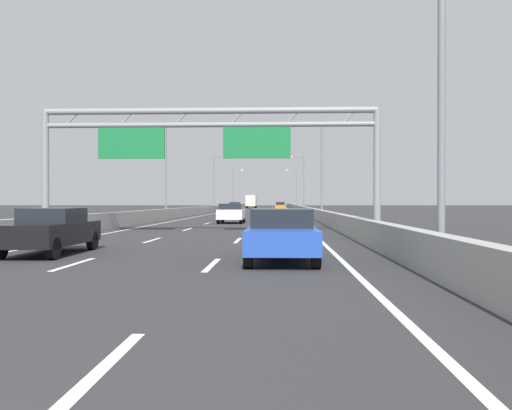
{
  "coord_description": "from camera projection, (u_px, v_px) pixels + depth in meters",
  "views": [
    {
      "loc": [
        3.53,
        -1.79,
        1.64
      ],
      "look_at": [
        -0.11,
        85.88,
        1.07
      ],
      "focal_mm": 39.26,
      "sensor_mm": 36.0,
      "label": 1
    }
  ],
  "objects": [
    {
      "name": "ground_plane",
      "position": [
        260.0,
        210.0,
        101.86
      ],
      "size": [
        260.0,
        260.0,
        0.0
      ],
      "primitive_type": "plane",
      "color": "#2D2D30"
    },
    {
      "name": "lane_dash_left_1",
      "position": [
        74.0,
        264.0,
        14.51
      ],
      "size": [
        0.16,
        3.0,
        0.01
      ],
      "primitive_type": "cube",
      "color": "white",
      "rests_on": "ground_plane"
    },
    {
      "name": "lane_dash_left_2",
      "position": [
        153.0,
        240.0,
        23.51
      ],
      "size": [
        0.16,
        3.0,
        0.01
      ],
      "primitive_type": "cube",
      "color": "white",
      "rests_on": "ground_plane"
    },
    {
      "name": "lane_dash_left_3",
      "position": [
        188.0,
        229.0,
        32.5
      ],
      "size": [
        0.16,
        3.0,
        0.01
      ],
      "primitive_type": "cube",
      "color": "white",
      "rests_on": "ground_plane"
    },
    {
      "name": "lane_dash_left_4",
      "position": [
        207.0,
        223.0,
        41.49
      ],
      "size": [
        0.16,
        3.0,
        0.01
      ],
      "primitive_type": "cube",
      "color": "white",
      "rests_on": "ground_plane"
    },
    {
      "name": "lane_dash_left_5",
      "position": [
        220.0,
        219.0,
        50.48
      ],
      "size": [
        0.16,
        3.0,
        0.01
      ],
      "primitive_type": "cube",
      "color": "white",
      "rests_on": "ground_plane"
    },
    {
      "name": "lane_dash_left_6",
      "position": [
        229.0,
        217.0,
        59.47
      ],
      "size": [
        0.16,
        3.0,
        0.01
      ],
      "primitive_type": "cube",
      "color": "white",
      "rests_on": "ground_plane"
    },
    {
      "name": "lane_dash_left_7",
      "position": [
        236.0,
        215.0,
        68.47
      ],
      "size": [
        0.16,
        3.0,
        0.01
      ],
      "primitive_type": "cube",
      "color": "white",
      "rests_on": "ground_plane"
    },
    {
      "name": "lane_dash_left_8",
      "position": [
        241.0,
        213.0,
        77.46
      ],
      "size": [
        0.16,
        3.0,
        0.01
      ],
      "primitive_type": "cube",
      "color": "white",
      "rests_on": "ground_plane"
    },
    {
      "name": "lane_dash_left_9",
      "position": [
        245.0,
        212.0,
        86.45
      ],
      "size": [
        0.16,
        3.0,
        0.01
      ],
      "primitive_type": "cube",
      "color": "white",
      "rests_on": "ground_plane"
    },
    {
      "name": "lane_dash_left_10",
      "position": [
        248.0,
        211.0,
        95.44
      ],
      "size": [
        0.16,
        3.0,
        0.01
      ],
      "primitive_type": "cube",
      "color": "white",
      "rests_on": "ground_plane"
    },
    {
      "name": "lane_dash_left_11",
      "position": [
        251.0,
        210.0,
        104.43
      ],
      "size": [
        0.16,
        3.0,
        0.01
      ],
      "primitive_type": "cube",
      "color": "white",
      "rests_on": "ground_plane"
    },
    {
      "name": "lane_dash_left_12",
      "position": [
        253.0,
        209.0,
        113.43
      ],
      "size": [
        0.16,
        3.0,
        0.01
      ],
      "primitive_type": "cube",
      "color": "white",
      "rests_on": "ground_plane"
    },
    {
      "name": "lane_dash_left_13",
      "position": [
        255.0,
        209.0,
        122.42
      ],
      "size": [
        0.16,
        3.0,
        0.01
      ],
      "primitive_type": "cube",
      "color": "white",
      "rests_on": "ground_plane"
    },
    {
      "name": "lane_dash_left_14",
      "position": [
        257.0,
        208.0,
        131.41
      ],
      "size": [
        0.16,
        3.0,
        0.01
      ],
      "primitive_type": "cube",
      "color": "white",
      "rests_on": "ground_plane"
    },
    {
      "name": "lane_dash_left_15",
      "position": [
        258.0,
        208.0,
        140.4
      ],
      "size": [
        0.16,
        3.0,
        0.01
      ],
      "primitive_type": "cube",
      "color": "white",
      "rests_on": "ground_plane"
    },
    {
      "name": "lane_dash_left_16",
      "position": [
        259.0,
        207.0,
        149.39
      ],
      "size": [
        0.16,
        3.0,
        0.01
      ],
      "primitive_type": "cube",
      "color": "white",
      "rests_on": "ground_plane"
    },
    {
      "name": "lane_dash_left_17",
      "position": [
        260.0,
        207.0,
        158.39
      ],
      "size": [
        0.16,
        3.0,
        0.01
      ],
      "primitive_type": "cube",
      "color": "white",
      "rests_on": "ground_plane"
    },
    {
      "name": "lane_dash_right_0",
      "position": [
        99.0,
        371.0,
        5.37
      ],
      "size": [
        0.16,
        3.0,
        0.01
      ],
      "primitive_type": "cube",
      "color": "white",
      "rests_on": "ground_plane"
    },
    {
      "name": "lane_dash_right_1",
      "position": [
        212.0,
        265.0,
        14.36
      ],
      "size": [
        0.16,
        3.0,
        0.01
      ],
      "primitive_type": "cube",
      "color": "white",
      "rests_on": "ground_plane"
    },
    {
      "name": "lane_dash_right_2",
      "position": [
        238.0,
        240.0,
        23.36
      ],
      "size": [
        0.16,
        3.0,
        0.01
      ],
      "primitive_type": "cube",
      "color": "white",
      "rests_on": "ground_plane"
    },
    {
      "name": "lane_dash_right_3",
      "position": [
        249.0,
        230.0,
        32.35
      ],
      "size": [
        0.16,
        3.0,
        0.01
      ],
      "primitive_type": "cube",
      "color": "white",
      "rests_on": "ground_plane"
    },
    {
      "name": "lane_dash_right_4",
      "position": [
        256.0,
        223.0,
        41.34
      ],
      "size": [
        0.16,
        3.0,
        0.01
      ],
      "primitive_type": "cube",
      "color": "white",
      "rests_on": "ground_plane"
    },
    {
      "name": "lane_dash_right_5",
      "position": [
        260.0,
        219.0,
        50.33
      ],
      "size": [
        0.16,
        3.0,
        0.01
      ],
      "primitive_type": "cube",
      "color": "white",
      "rests_on": "ground_plane"
    },
    {
      "name": "lane_dash_right_6",
      "position": [
        263.0,
        217.0,
        59.32
      ],
      "size": [
        0.16,
        3.0,
        0.01
      ],
      "primitive_type": "cube",
      "color": "white",
      "rests_on": "ground_plane"
    },
    {
      "name": "lane_dash_right_7",
      "position": [
        265.0,
        215.0,
        68.32
      ],
      "size": [
        0.16,
        3.0,
        0.01
      ],
      "primitive_type": "cube",
      "color": "white",
      "rests_on": "ground_plane"
    },
    {
      "name": "lane_dash_right_8",
      "position": [
        267.0,
        213.0,
        77.31
      ],
      "size": [
        0.16,
        3.0,
        0.01
      ],
      "primitive_type": "cube",
      "color": "white",
      "rests_on": "ground_plane"
    },
    {
      "name": "lane_dash_right_9",
      "position": [
        268.0,
        212.0,
        86.3
      ],
      "size": [
        0.16,
        3.0,
        0.01
      ],
      "primitive_type": "cube",
      "color": "white",
      "rests_on": "ground_plane"
    },
    {
      "name": "lane_dash_right_10",
      "position": [
        269.0,
        211.0,
        95.29
      ],
      "size": [
        0.16,
        3.0,
        0.01
      ],
      "primitive_type": "cube",
      "color": "white",
      "rests_on": "ground_plane"
    },
    {
      "name": "lane_dash_right_11",
      "position": [
        270.0,
        210.0,
        104.28
      ],
      "size": [
        0.16,
        3.0,
        0.01
      ],
      "primitive_type": "cube",
      "color": "white",
      "rests_on": "ground_plane"
    },
    {
      "name": "lane_dash_right_12",
      "position": [
        271.0,
        209.0,
        113.28
      ],
      "size": [
        0.16,
        3.0,
        0.01
      ],
      "primitive_type": "cube",
      "color": "white",
      "rests_on": "ground_plane"
    },
    {
      "name": "lane_dash_right_13",
      "position": [
        271.0,
        209.0,
        122.27
      ],
      "size": [
        0.16,
        3.0,
        0.01
      ],
      "primitive_type": "cube",
      "color": "white",
      "rests_on": "ground_plane"
    },
    {
      "name": "lane_dash_right_14",
      "position": [
        272.0,
        208.0,
        131.26
      ],
      "size": [
        0.16,
        3.0,
        0.01
      ],
      "primitive_type": "cube",
      "color": "white",
      "rests_on": "ground_plane"
    },
    {
      "name": "lane_dash_right_15",
      "position": [
        272.0,
        208.0,
        140.25
      ],
      "size": [
        0.16,
        3.0,
        0.01
      ],
      "primitive_type": "cube",
      "color": "white",
      "rests_on": "ground_plane"
    },
    {
      "name": "lane_dash_right_16",
      "position": [
        273.0,
        207.0,
        149.24
      ],
      "size": [
        0.16,
        3.0,
        0.01
      ],
      "primitive_type": "cube",
      "color": "white",
      "rests_on": "ground_plane"
    },
    {
      "name": "lane_dash_right_17",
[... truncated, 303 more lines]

